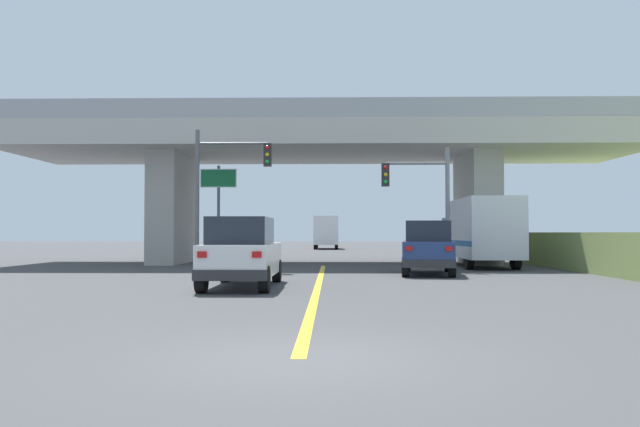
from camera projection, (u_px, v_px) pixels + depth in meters
The scene contains 10 objects.
ground at pixel (324, 263), 32.19m from camera, with size 160.00×160.00×0.00m, color #424244.
overpass_bridge at pixel (324, 156), 32.36m from camera, with size 31.75×8.51×7.71m.
lane_divider_stripe at pixel (318, 285), 18.77m from camera, with size 0.20×21.96×0.01m, color yellow.
suv_lead at pixel (242, 252), 18.05m from camera, with size 1.92×4.79×2.02m.
suv_crossing at pixel (428, 248), 23.59m from camera, with size 2.41×4.48×2.02m.
box_truck at pixel (481, 231), 28.81m from camera, with size 2.33×7.28×3.11m.
traffic_signal_nearside at pixel (424, 193), 25.95m from camera, with size 2.83×0.36×5.13m.
traffic_signal_farside at pixel (222, 180), 26.05m from camera, with size 3.20×0.36×5.89m.
highway_sign at pixel (218, 191), 30.04m from camera, with size 1.75×0.17×4.82m.
semi_truck_distant at pixel (326, 232), 60.68m from camera, with size 2.33×6.45×3.14m.
Camera 1 is at (0.43, -7.84, 1.59)m, focal length 35.04 mm.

